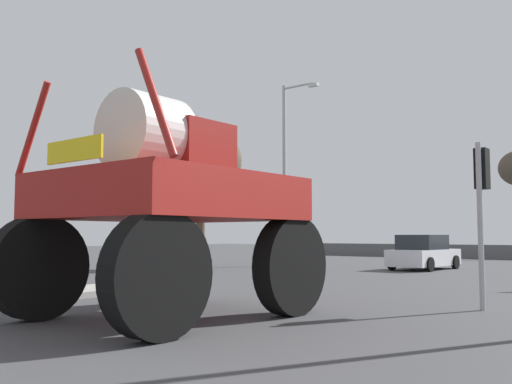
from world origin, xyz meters
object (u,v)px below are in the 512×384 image
Objects in this scene: streetlight_far_left at (287,165)px; traffic_signal_near_left at (151,186)px; traffic_signal_near_right at (482,188)px; bare_tree_left at (201,161)px; sedan_ahead at (424,253)px; oversize_sprayer at (168,204)px.

traffic_signal_near_left is at bearing -77.27° from streetlight_far_left.
traffic_signal_near_right is 16.18m from bare_tree_left.
streetlight_far_left is (-12.57, 10.81, 2.51)m from traffic_signal_near_right.
sedan_ahead is at bearing 33.60° from bare_tree_left.
bare_tree_left is at bearing 42.02° from oversize_sprayer.
streetlight_far_left reaches higher than traffic_signal_near_left.
streetlight_far_left is at bearing 102.73° from traffic_signal_near_left.
streetlight_far_left reaches higher than oversize_sprayer.
sedan_ahead is at bearing 72.40° from traffic_signal_near_left.
oversize_sprayer is at bearing -170.60° from sedan_ahead.
bare_tree_left is (-4.38, 6.75, 1.83)m from traffic_signal_near_left.
oversize_sprayer is 15.78m from bare_tree_left.
traffic_signal_near_left reaches higher than traffic_signal_near_right.
oversize_sprayer is 1.52× the size of traffic_signal_near_right.
sedan_ahead is at bearing 7.14° from oversize_sprayer.
traffic_signal_near_right is 16.76m from streetlight_far_left.
traffic_signal_near_left is at bearing -56.98° from bare_tree_left.
traffic_signal_near_left is at bearing 51.35° from oversize_sprayer.
traffic_signal_near_right is (10.12, 0.01, -0.60)m from traffic_signal_near_left.
bare_tree_left is at bearing 125.96° from sedan_ahead.
streetlight_far_left is at bearing 139.30° from traffic_signal_near_right.
streetlight_far_left is (-2.44, 10.82, 1.91)m from traffic_signal_near_left.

